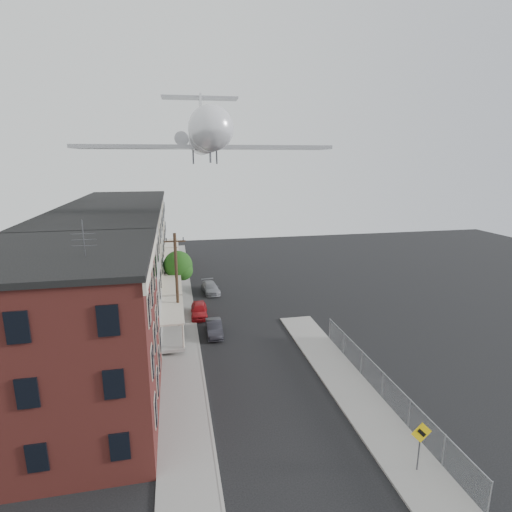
{
  "coord_description": "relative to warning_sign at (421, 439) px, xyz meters",
  "views": [
    {
      "loc": [
        -5.55,
        -15.71,
        15.02
      ],
      "look_at": [
        -0.98,
        6.43,
        9.54
      ],
      "focal_mm": 28.0,
      "sensor_mm": 36.0,
      "label": 1
    }
  ],
  "objects": [
    {
      "name": "row_house_c",
      "position": [
        -17.56,
        31.53,
        3.25
      ],
      "size": [
        11.98,
        7.0,
        10.3
      ],
      "color": "#5F5F5D",
      "rests_on": "ground"
    },
    {
      "name": "chainlink_fence",
      "position": [
        1.4,
        6.03,
        -0.89
      ],
      "size": [
        0.06,
        18.06,
        1.9
      ],
      "color": "gray",
      "rests_on": "ground"
    },
    {
      "name": "row_house_a",
      "position": [
        -17.56,
        17.53,
        3.25
      ],
      "size": [
        11.98,
        7.0,
        10.3
      ],
      "color": "#5F5F5D",
      "rests_on": "ground"
    },
    {
      "name": "corner_building",
      "position": [
        -17.6,
        8.03,
        3.28
      ],
      "size": [
        10.31,
        12.3,
        12.15
      ],
      "color": "#3D1813",
      "rests_on": "ground"
    },
    {
      "name": "curb_right",
      "position": [
        -1.55,
        7.03,
        -1.81
      ],
      "size": [
        0.15,
        26.0,
        0.14
      ],
      "primitive_type": "cube",
      "color": "gray",
      "rests_on": "ground"
    },
    {
      "name": "row_house_e",
      "position": [
        -17.56,
        45.53,
        3.25
      ],
      "size": [
        11.98,
        7.0,
        10.3
      ],
      "color": "#5F5F5D",
      "rests_on": "ground"
    },
    {
      "name": "row_house_d",
      "position": [
        -17.56,
        38.53,
        3.25
      ],
      "size": [
        11.98,
        7.0,
        10.3
      ],
      "color": "gray",
      "rests_on": "ground"
    },
    {
      "name": "sidewalk_left",
      "position": [
        -11.1,
        25.03,
        -1.82
      ],
      "size": [
        3.0,
        62.0,
        0.12
      ],
      "primitive_type": "cube",
      "color": "gray",
      "rests_on": "ground"
    },
    {
      "name": "ground",
      "position": [
        -5.6,
        1.03,
        -1.88
      ],
      "size": [
        120.0,
        120.0,
        0.0
      ],
      "primitive_type": "plane",
      "color": "black",
      "rests_on": "ground"
    },
    {
      "name": "sidewalk_right",
      "position": [
        -0.1,
        7.03,
        -1.82
      ],
      "size": [
        3.0,
        26.0,
        0.12
      ],
      "primitive_type": "cube",
      "color": "gray",
      "rests_on": "ground"
    },
    {
      "name": "airplane",
      "position": [
        -8.14,
        22.84,
        15.09
      ],
      "size": [
        21.57,
        24.62,
        7.14
      ],
      "color": "silver",
      "rests_on": "ground"
    },
    {
      "name": "street_tree",
      "position": [
        -10.87,
        28.95,
        1.57
      ],
      "size": [
        3.22,
        3.2,
        5.2
      ],
      "color": "black",
      "rests_on": "ground"
    },
    {
      "name": "car_far",
      "position": [
        -7.43,
        29.43,
        -1.28
      ],
      "size": [
        2.1,
        4.3,
        1.2
      ],
      "primitive_type": "imported",
      "rotation": [
        0.0,
        0.0,
        0.1
      ],
      "color": "gray",
      "rests_on": "ground"
    },
    {
      "name": "row_house_b",
      "position": [
        -17.56,
        24.53,
        3.25
      ],
      "size": [
        11.98,
        7.0,
        10.3
      ],
      "color": "gray",
      "rests_on": "ground"
    },
    {
      "name": "car_near",
      "position": [
        -9.2,
        22.42,
        -1.22
      ],
      "size": [
        1.73,
        3.97,
        1.33
      ],
      "primitive_type": "imported",
      "rotation": [
        0.0,
        0.0,
        -0.04
      ],
      "color": "#A8151B",
      "rests_on": "ground"
    },
    {
      "name": "curb_left",
      "position": [
        -9.65,
        25.03,
        -1.81
      ],
      "size": [
        0.15,
        62.0,
        0.14
      ],
      "primitive_type": "cube",
      "color": "gray",
      "rests_on": "ground"
    },
    {
      "name": "warning_sign",
      "position": [
        0.0,
        0.0,
        0.0
      ],
      "size": [
        1.1,
        0.11,
        2.8
      ],
      "color": "#515156",
      "rests_on": "ground"
    },
    {
      "name": "car_mid",
      "position": [
        -8.18,
        17.92,
        -1.26
      ],
      "size": [
        1.38,
        3.8,
        1.24
      ],
      "primitive_type": "imported",
      "rotation": [
        0.0,
        0.0,
        -0.02
      ],
      "color": "black",
      "rests_on": "ground"
    },
    {
      "name": "utility_pole",
      "position": [
        -11.2,
        19.03,
        2.79
      ],
      "size": [
        1.8,
        0.26,
        9.0
      ],
      "color": "black",
      "rests_on": "ground"
    }
  ]
}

